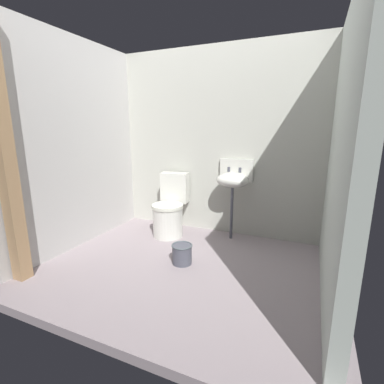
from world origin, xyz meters
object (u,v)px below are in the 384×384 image
object	(u,v)px
sink	(233,179)
bucket	(182,254)
wooden_door_post	(4,152)
toilet_near_wall	(170,210)

from	to	relation	value
sink	bucket	distance (m)	1.13
wooden_door_post	sink	bearing A→B (deg)	48.58
wooden_door_post	toilet_near_wall	xyz separation A→B (m)	(0.74, 1.54, -0.85)
wooden_door_post	bucket	xyz separation A→B (m)	(1.25, 0.85, -1.07)
wooden_door_post	toilet_near_wall	bearing A→B (deg)	64.27
bucket	wooden_door_post	bearing A→B (deg)	-145.72
wooden_door_post	toilet_near_wall	distance (m)	1.91
wooden_door_post	sink	distance (m)	2.34
toilet_near_wall	wooden_door_post	bearing A→B (deg)	55.98
sink	bucket	bearing A→B (deg)	-107.61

